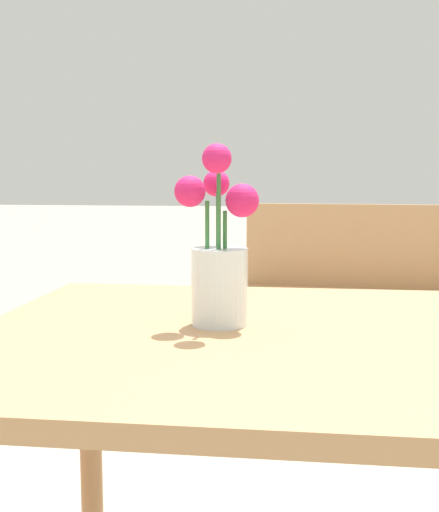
{
  "coord_description": "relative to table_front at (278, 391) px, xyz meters",
  "views": [
    {
      "loc": [
        0.04,
        -1.0,
        0.98
      ],
      "look_at": [
        -0.1,
        0.03,
        0.85
      ],
      "focal_mm": 45.0,
      "sensor_mm": 36.0,
      "label": 1
    }
  ],
  "objects": [
    {
      "name": "flower_vase",
      "position": [
        -0.1,
        0.03,
        0.2
      ],
      "size": [
        0.14,
        0.14,
        0.3
      ],
      "color": "silver",
      "rests_on": "table_front"
    },
    {
      "name": "table_front",
      "position": [
        0.0,
        0.0,
        0.0
      ],
      "size": [
        1.0,
        0.82,
        0.74
      ],
      "color": "tan",
      "rests_on": "ground_plane"
    }
  ]
}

